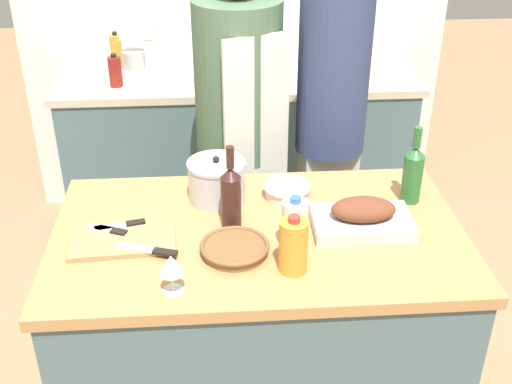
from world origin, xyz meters
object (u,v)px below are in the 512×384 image
Objects in this scene: stand_mixer at (139,55)px; condiment_bottle_short at (320,68)px; wine_bottle_dark at (231,195)px; condiment_bottle_tall at (115,71)px; cutting_board at (123,241)px; juice_jug at (293,246)px; wicker_basket at (235,248)px; knife_chef at (148,250)px; wine_glass_left at (171,266)px; wine_bottle_green at (413,173)px; knife_bread at (122,225)px; mixing_bowl at (287,189)px; person_cook_aproned at (239,128)px; milk_jug at (295,225)px; stock_pot at (217,181)px; roasting_pan at (363,218)px; knife_paring at (109,230)px; condiment_bottle_extra at (117,53)px; person_cook_guest at (331,118)px.

stand_mixer is 1.98× the size of condiment_bottle_short.
condiment_bottle_tall is (-0.54, 1.36, -0.03)m from wine_bottle_dark.
condiment_bottle_short is at bearing -6.27° from stand_mixer.
cutting_board is 1.15× the size of stand_mixer.
wicker_basket is at bearing 150.96° from juice_jug.
knife_chef is at bearing -84.42° from stand_mixer.
wine_bottle_green is at bearing 29.15° from wine_glass_left.
mixing_bowl is at bearing 17.98° from knife_bread.
juice_jug is 1.67m from condiment_bottle_short.
wine_bottle_dark reaches higher than cutting_board.
person_cook_aproned is (0.33, 0.93, -0.01)m from knife_chef.
stock_pot is at bearing 125.34° from milk_jug.
wicker_basket is 0.71m from wine_bottle_green.
condiment_bottle_tall is (-0.11, -0.11, -0.05)m from stand_mixer.
juice_jug is 1.84m from stand_mixer.
condiment_bottle_tall is at bearing 113.80° from juice_jug.
roasting_pan is 0.71m from knife_chef.
wicker_basket is 1.63m from condiment_bottle_tall.
person_cook_aproned reaches higher than wine_glass_left.
wicker_basket is 0.27m from wine_glass_left.
wine_glass_left reaches higher than knife_paring.
knife_bread is at bearing 165.11° from milk_jug.
knife_chef is at bearing -80.60° from condiment_bottle_extra.
knife_paring is 1.51m from stand_mixer.
juice_jug is 0.93× the size of knife_chef.
milk_jug is (0.02, 0.11, 0.00)m from juice_jug.
person_cook_aproned is (-0.58, 0.65, -0.10)m from wine_bottle_green.
wicker_basket is 0.13× the size of person_cook_aproned.
stand_mixer is 0.18× the size of person_cook_aproned.
roasting_pan is 0.78m from person_cook_guest.
roasting_pan reaches higher than knife_paring.
condiment_bottle_short is (0.79, 1.53, 0.05)m from knife_chef.
roasting_pan is 0.45m from wicker_basket.
wine_bottle_dark is (-0.00, 0.17, 0.09)m from wicker_basket.
mixing_bowl is at bearing -61.73° from condiment_bottle_extra.
wine_bottle_green is 0.66m from wine_bottle_dark.
wine_glass_left is at bearing -79.09° from condiment_bottle_extra.
condiment_bottle_extra reaches higher than knife_chef.
wine_glass_left reaches higher than mixing_bowl.
milk_jug reaches higher than wicker_basket.
juice_jug is at bearing -101.82° from condiment_bottle_short.
condiment_bottle_short is at bearing 57.24° from knife_bread.
knife_paring is (-0.14, 0.12, 0.00)m from knife_chef.
milk_jug is at bearing -14.89° from knife_bread.
wine_glass_left is 0.74× the size of condiment_bottle_tall.
wine_bottle_green reaches higher than knife_paring.
cutting_board is at bearing -139.38° from stock_pot.
stock_pot reaches higher than knife_chef.
knife_paring is 1.68m from condiment_bottle_short.
juice_jug is 0.37m from wine_glass_left.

